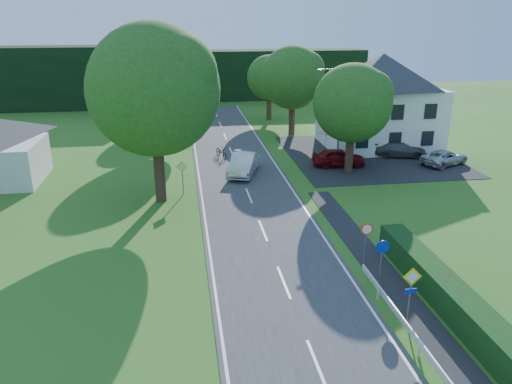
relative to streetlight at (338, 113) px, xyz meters
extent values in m
cube|color=#363638|center=(-8.06, -10.00, -4.44)|extent=(7.00, 80.00, 0.04)
cube|color=black|center=(3.94, 3.00, -4.44)|extent=(14.00, 16.00, 0.04)
cube|color=white|center=(-11.31, -10.00, -4.42)|extent=(0.12, 80.00, 0.01)
cube|color=white|center=(-4.81, -10.00, -4.42)|extent=(0.12, 80.00, 0.01)
cube|color=black|center=(-0.06, 36.00, -0.96)|extent=(30.00, 5.00, 7.00)
cube|color=white|center=(5.94, 6.00, -1.66)|extent=(10.00, 8.00, 5.60)
pyramid|color=#2A2B2F|center=(5.94, 6.00, 2.64)|extent=(10.60, 8.40, 3.00)
cylinder|color=slate|center=(0.14, 0.00, -0.46)|extent=(0.16, 0.16, 8.00)
cylinder|color=slate|center=(-0.66, 0.00, 3.44)|extent=(1.70, 0.10, 0.10)
cube|color=slate|center=(-1.56, 0.00, 3.39)|extent=(0.50, 0.18, 0.12)
cylinder|color=slate|center=(-3.76, -22.00, -3.26)|extent=(0.07, 0.07, 2.40)
cube|color=#F6ED0C|center=(-3.76, -22.03, -2.26)|extent=(0.78, 0.04, 0.78)
cube|color=white|center=(-3.76, -22.03, -2.26)|extent=(0.57, 0.05, 0.57)
cube|color=#0B2DB1|center=(-3.76, -22.03, -2.91)|extent=(0.50, 0.04, 0.22)
cylinder|color=slate|center=(-3.76, -19.00, -3.36)|extent=(0.07, 0.07, 2.20)
cylinder|color=#0B2DB1|center=(-3.76, -19.03, -2.41)|extent=(0.64, 0.04, 0.64)
cylinder|color=slate|center=(-3.76, -17.00, -3.36)|extent=(0.07, 0.07, 2.20)
cylinder|color=#EF3C0E|center=(-3.76, -17.03, -2.41)|extent=(0.64, 0.04, 0.64)
cylinder|color=white|center=(-3.76, -17.05, -2.41)|extent=(0.48, 0.04, 0.48)
cylinder|color=slate|center=(-12.56, -5.00, -3.36)|extent=(0.07, 0.07, 2.20)
cube|color=#F6ED0C|center=(-12.56, -5.03, -2.41)|extent=(0.78, 0.04, 0.78)
cube|color=white|center=(-12.56, -5.03, -2.41)|extent=(0.57, 0.05, 0.57)
imported|color=silver|center=(-7.76, -0.91, -3.58)|extent=(3.31, 5.44, 1.69)
imported|color=black|center=(-9.11, 4.05, -3.88)|extent=(1.37, 2.18, 1.08)
imported|color=maroon|center=(0.25, -0.03, -3.68)|extent=(4.52, 2.24, 1.48)
imported|color=silver|center=(3.57, 6.94, -3.70)|extent=(4.52, 2.03, 1.44)
imported|color=#4D4C51|center=(6.49, 2.00, -3.76)|extent=(4.90, 3.07, 1.32)
imported|color=silver|center=(9.14, -0.92, -3.81)|extent=(4.85, 3.67, 1.22)
imported|color=red|center=(0.60, 5.00, -3.50)|extent=(2.50, 2.53, 1.84)
camera|label=1|loc=(-12.45, -38.24, 7.48)|focal=35.00mm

